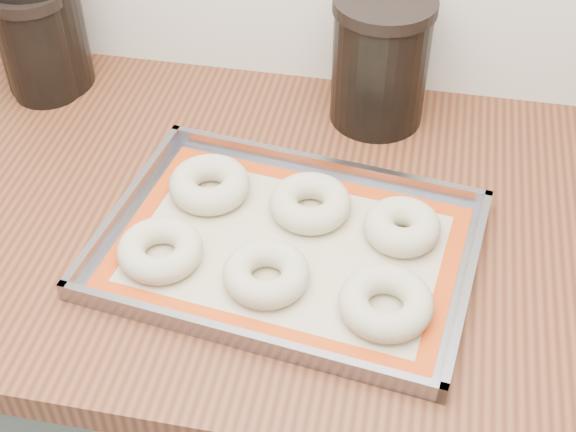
% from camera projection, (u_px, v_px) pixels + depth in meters
% --- Properties ---
extents(cabinet, '(3.00, 0.65, 0.86)m').
position_uv_depth(cabinet, '(191.00, 395.00, 1.41)').
color(cabinet, '#5B665A').
rests_on(cabinet, floor).
extents(countertop, '(3.06, 0.68, 0.04)m').
position_uv_depth(countertop, '(163.00, 207.00, 1.10)').
color(countertop, brown).
rests_on(countertop, cabinet).
extents(baking_tray, '(0.50, 0.39, 0.03)m').
position_uv_depth(baking_tray, '(288.00, 247.00, 1.01)').
color(baking_tray, gray).
rests_on(baking_tray, countertop).
extents(baking_mat, '(0.45, 0.34, 0.00)m').
position_uv_depth(baking_mat, '(288.00, 248.00, 1.01)').
color(baking_mat, '#C6B793').
rests_on(baking_mat, baking_tray).
extents(bagel_front_left, '(0.11, 0.11, 0.03)m').
position_uv_depth(bagel_front_left, '(160.00, 250.00, 0.98)').
color(bagel_front_left, '#C3B997').
rests_on(bagel_front_left, baking_mat).
extents(bagel_front_mid, '(0.11, 0.11, 0.03)m').
position_uv_depth(bagel_front_mid, '(266.00, 274.00, 0.95)').
color(bagel_front_mid, '#C3B997').
rests_on(bagel_front_mid, baking_mat).
extents(bagel_front_right, '(0.14, 0.14, 0.04)m').
position_uv_depth(bagel_front_right, '(386.00, 303.00, 0.92)').
color(bagel_front_right, '#C3B997').
rests_on(bagel_front_right, baking_mat).
extents(bagel_back_left, '(0.14, 0.14, 0.04)m').
position_uv_depth(bagel_back_left, '(210.00, 184.00, 1.07)').
color(bagel_back_left, '#C3B997').
rests_on(bagel_back_left, baking_mat).
extents(bagel_back_mid, '(0.11, 0.11, 0.04)m').
position_uv_depth(bagel_back_mid, '(310.00, 203.00, 1.04)').
color(bagel_back_mid, '#C3B997').
rests_on(bagel_back_mid, baking_mat).
extents(bagel_back_right, '(0.13, 0.13, 0.04)m').
position_uv_depth(bagel_back_right, '(402.00, 226.00, 1.01)').
color(bagel_back_right, '#C3B997').
rests_on(bagel_back_right, baking_mat).
extents(canister_left, '(0.14, 0.14, 0.23)m').
position_uv_depth(canister_left, '(38.00, 18.00, 1.21)').
color(canister_left, black).
rests_on(canister_left, countertop).
extents(canister_mid, '(0.11, 0.11, 0.17)m').
position_uv_depth(canister_mid, '(38.00, 43.00, 1.21)').
color(canister_mid, black).
rests_on(canister_mid, countertop).
extents(canister_right, '(0.15, 0.15, 0.20)m').
position_uv_depth(canister_right, '(380.00, 61.00, 1.15)').
color(canister_right, black).
rests_on(canister_right, countertop).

